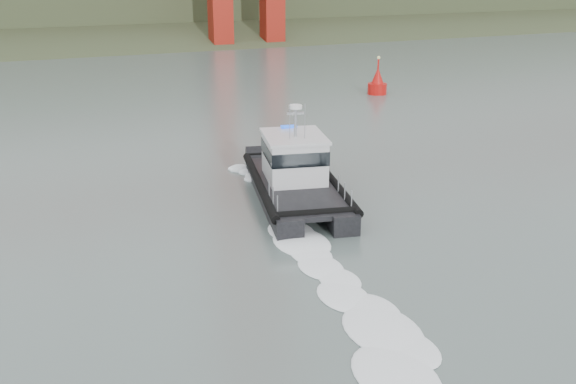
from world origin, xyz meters
The scene contains 3 objects.
ground centered at (0.00, 0.00, 0.00)m, with size 400.00×400.00×0.00m, color #546460.
patrol_boat centered at (3.45, 12.51, 1.31)m, with size 5.95×11.32×5.22m.
nav_buoy centered at (21.61, 35.65, 0.99)m, with size 1.81×1.81×3.76m.
Camera 1 is at (-9.07, -17.14, 12.03)m, focal length 40.00 mm.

